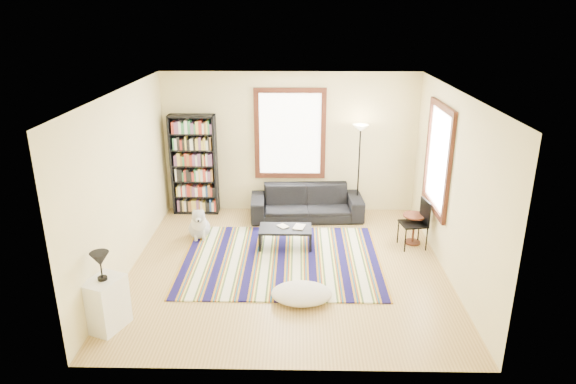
{
  "coord_description": "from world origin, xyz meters",
  "views": [
    {
      "loc": [
        0.16,
        -7.37,
        3.94
      ],
      "look_at": [
        0.0,
        0.5,
        1.1
      ],
      "focal_mm": 32.0,
      "sensor_mm": 36.0,
      "label": 1
    }
  ],
  "objects_px": {
    "floor_cushion": "(302,293)",
    "white_cabinet": "(106,304)",
    "folding_chair": "(413,224)",
    "sofa": "(307,203)",
    "coffee_table": "(285,237)",
    "dog": "(199,222)",
    "bookshelf": "(194,165)",
    "floor_lamp": "(359,172)",
    "side_table": "(413,229)"
  },
  "relations": [
    {
      "from": "floor_cushion",
      "to": "white_cabinet",
      "type": "bearing_deg",
      "value": -164.49
    },
    {
      "from": "folding_chair",
      "to": "white_cabinet",
      "type": "bearing_deg",
      "value": -160.14
    },
    {
      "from": "floor_cushion",
      "to": "dog",
      "type": "xyz_separation_m",
      "value": [
        -1.83,
        2.09,
        0.19
      ]
    },
    {
      "from": "bookshelf",
      "to": "sofa",
      "type": "bearing_deg",
      "value": -6.91
    },
    {
      "from": "floor_lamp",
      "to": "folding_chair",
      "type": "distance_m",
      "value": 1.67
    },
    {
      "from": "coffee_table",
      "to": "dog",
      "type": "xyz_separation_m",
      "value": [
        -1.56,
        0.36,
        0.12
      ]
    },
    {
      "from": "side_table",
      "to": "floor_lamp",
      "type": "bearing_deg",
      "value": 125.23
    },
    {
      "from": "floor_lamp",
      "to": "side_table",
      "type": "bearing_deg",
      "value": -54.77
    },
    {
      "from": "sofa",
      "to": "floor_lamp",
      "type": "xyz_separation_m",
      "value": [
        1.0,
        0.1,
        0.61
      ]
    },
    {
      "from": "floor_cushion",
      "to": "floor_lamp",
      "type": "bearing_deg",
      "value": 70.5
    },
    {
      "from": "bookshelf",
      "to": "side_table",
      "type": "relative_size",
      "value": 3.7
    },
    {
      "from": "coffee_table",
      "to": "dog",
      "type": "relative_size",
      "value": 1.49
    },
    {
      "from": "bookshelf",
      "to": "floor_cushion",
      "type": "height_order",
      "value": "bookshelf"
    },
    {
      "from": "floor_lamp",
      "to": "side_table",
      "type": "relative_size",
      "value": 3.44
    },
    {
      "from": "coffee_table",
      "to": "floor_lamp",
      "type": "distance_m",
      "value": 2.12
    },
    {
      "from": "coffee_table",
      "to": "side_table",
      "type": "xyz_separation_m",
      "value": [
        2.25,
        0.2,
        0.09
      ]
    },
    {
      "from": "side_table",
      "to": "floor_cushion",
      "type": "bearing_deg",
      "value": -135.69
    },
    {
      "from": "sofa",
      "to": "side_table",
      "type": "height_order",
      "value": "sofa"
    },
    {
      "from": "bookshelf",
      "to": "white_cabinet",
      "type": "relative_size",
      "value": 2.86
    },
    {
      "from": "folding_chair",
      "to": "white_cabinet",
      "type": "height_order",
      "value": "folding_chair"
    },
    {
      "from": "floor_lamp",
      "to": "dog",
      "type": "xyz_separation_m",
      "value": [
        -2.95,
        -1.06,
        -0.63
      ]
    },
    {
      "from": "bookshelf",
      "to": "coffee_table",
      "type": "xyz_separation_m",
      "value": [
        1.85,
        -1.59,
        -0.82
      ]
    },
    {
      "from": "sofa",
      "to": "coffee_table",
      "type": "xyz_separation_m",
      "value": [
        -0.38,
        -1.32,
        -0.14
      ]
    },
    {
      "from": "bookshelf",
      "to": "folding_chair",
      "type": "height_order",
      "value": "bookshelf"
    },
    {
      "from": "white_cabinet",
      "to": "sofa",
      "type": "bearing_deg",
      "value": 76.5
    },
    {
      "from": "sofa",
      "to": "dog",
      "type": "distance_m",
      "value": 2.17
    },
    {
      "from": "folding_chair",
      "to": "floor_cushion",
      "type": "bearing_deg",
      "value": -146.55
    },
    {
      "from": "sofa",
      "to": "white_cabinet",
      "type": "distance_m",
      "value": 4.58
    },
    {
      "from": "bookshelf",
      "to": "folding_chair",
      "type": "xyz_separation_m",
      "value": [
        4.05,
        -1.54,
        -0.57
      ]
    },
    {
      "from": "dog",
      "to": "coffee_table",
      "type": "bearing_deg",
      "value": -23.16
    },
    {
      "from": "coffee_table",
      "to": "floor_cushion",
      "type": "height_order",
      "value": "coffee_table"
    },
    {
      "from": "coffee_table",
      "to": "side_table",
      "type": "height_order",
      "value": "side_table"
    },
    {
      "from": "coffee_table",
      "to": "floor_cushion",
      "type": "xyz_separation_m",
      "value": [
        0.27,
        -1.73,
        -0.07
      ]
    },
    {
      "from": "bookshelf",
      "to": "dog",
      "type": "xyz_separation_m",
      "value": [
        0.28,
        -1.23,
        -0.7
      ]
    },
    {
      "from": "floor_cushion",
      "to": "floor_lamp",
      "type": "distance_m",
      "value": 3.44
    },
    {
      "from": "sofa",
      "to": "dog",
      "type": "height_order",
      "value": "sofa"
    },
    {
      "from": "bookshelf",
      "to": "floor_cushion",
      "type": "distance_m",
      "value": 4.04
    },
    {
      "from": "coffee_table",
      "to": "folding_chair",
      "type": "distance_m",
      "value": 2.21
    },
    {
      "from": "sofa",
      "to": "bookshelf",
      "type": "relative_size",
      "value": 1.09
    },
    {
      "from": "sofa",
      "to": "folding_chair",
      "type": "height_order",
      "value": "folding_chair"
    },
    {
      "from": "white_cabinet",
      "to": "dog",
      "type": "relative_size",
      "value": 1.16
    },
    {
      "from": "side_table",
      "to": "white_cabinet",
      "type": "xyz_separation_m",
      "value": [
        -4.5,
        -2.63,
        0.08
      ]
    },
    {
      "from": "bookshelf",
      "to": "floor_lamp",
      "type": "distance_m",
      "value": 3.24
    },
    {
      "from": "sofa",
      "to": "bookshelf",
      "type": "distance_m",
      "value": 2.35
    },
    {
      "from": "floor_lamp",
      "to": "side_table",
      "type": "height_order",
      "value": "floor_lamp"
    },
    {
      "from": "sofa",
      "to": "side_table",
      "type": "relative_size",
      "value": 4.03
    },
    {
      "from": "sofa",
      "to": "floor_cushion",
      "type": "relative_size",
      "value": 2.5
    },
    {
      "from": "sofa",
      "to": "side_table",
      "type": "bearing_deg",
      "value": -34.34
    },
    {
      "from": "white_cabinet",
      "to": "coffee_table",
      "type": "bearing_deg",
      "value": 68.76
    },
    {
      "from": "sofa",
      "to": "floor_cushion",
      "type": "xyz_separation_m",
      "value": [
        -0.11,
        -3.05,
        -0.21
      ]
    }
  ]
}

